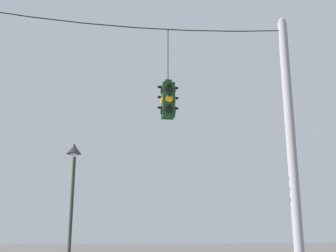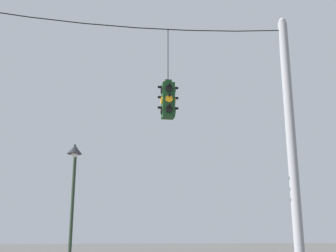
% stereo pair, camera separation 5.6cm
% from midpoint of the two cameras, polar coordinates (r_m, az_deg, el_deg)
% --- Properties ---
extents(utility_pole_right, '(0.28, 0.28, 8.43)m').
position_cam_midpoint_polar(utility_pole_right, '(12.57, 16.57, -3.31)').
color(utility_pole_right, gray).
rests_on(utility_pole_right, ground_plane).
extents(span_wire, '(10.54, 0.03, 0.36)m').
position_cam_midpoint_polar(span_wire, '(12.52, -7.60, 13.77)').
color(span_wire, black).
extents(traffic_light_near_right_pole, '(0.58, 0.58, 2.69)m').
position_cam_midpoint_polar(traffic_light_near_right_pole, '(11.78, 0.14, 3.57)').
color(traffic_light_near_right_pole, '#143819').
extents(street_lamp, '(0.52, 0.90, 5.03)m').
position_cam_midpoint_polar(street_lamp, '(15.34, -12.59, -6.86)').
color(street_lamp, '#233323').
rests_on(street_lamp, ground_plane).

